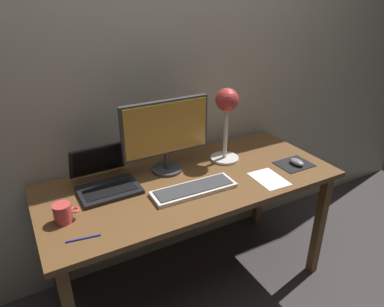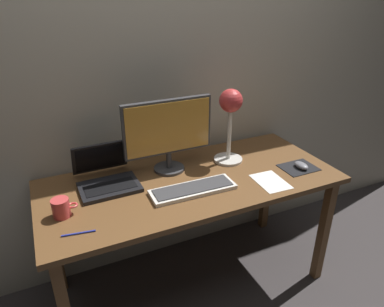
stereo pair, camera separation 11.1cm
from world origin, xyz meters
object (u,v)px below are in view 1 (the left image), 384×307
(desk_lamp, at_px, (227,111))
(mouse, at_px, (297,162))
(laptop, at_px, (104,176))
(coffee_mug, at_px, (63,213))
(pen, at_px, (83,238))
(monitor, at_px, (166,132))
(keyboard_main, at_px, (194,189))

(desk_lamp, bearing_deg, mouse, -39.11)
(laptop, xyz_separation_m, coffee_mug, (-0.25, -0.22, -0.02))
(laptop, height_order, pen, laptop)
(monitor, xyz_separation_m, keyboard_main, (0.02, -0.27, -0.22))
(desk_lamp, distance_m, mouse, 0.51)
(laptop, relative_size, desk_lamp, 0.73)
(mouse, bearing_deg, laptop, 163.50)
(desk_lamp, xyz_separation_m, coffee_mug, (-0.96, -0.17, -0.26))
(laptop, bearing_deg, keyboard_main, -35.60)
(coffee_mug, relative_size, pen, 0.82)
(monitor, height_order, laptop, monitor)
(keyboard_main, bearing_deg, desk_lamp, 34.12)
(monitor, xyz_separation_m, coffee_mug, (-0.60, -0.21, -0.19))
(laptop, height_order, mouse, laptop)
(laptop, relative_size, coffee_mug, 2.77)
(keyboard_main, distance_m, mouse, 0.66)
(pen, bearing_deg, desk_lamp, 20.07)
(keyboard_main, relative_size, desk_lamp, 1.02)
(monitor, xyz_separation_m, desk_lamp, (0.36, -0.04, 0.07))
(mouse, xyz_separation_m, coffee_mug, (-1.29, 0.09, 0.02))
(mouse, height_order, coffee_mug, coffee_mug)
(laptop, bearing_deg, coffee_mug, -138.64)
(monitor, distance_m, desk_lamp, 0.37)
(pen, bearing_deg, monitor, 33.93)
(coffee_mug, bearing_deg, pen, -74.43)
(keyboard_main, bearing_deg, mouse, -3.17)
(laptop, xyz_separation_m, desk_lamp, (0.72, -0.04, 0.25))
(monitor, distance_m, keyboard_main, 0.35)
(monitor, relative_size, desk_lamp, 1.14)
(monitor, relative_size, coffee_mug, 4.36)
(laptop, bearing_deg, mouse, -16.50)
(monitor, relative_size, mouse, 5.19)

